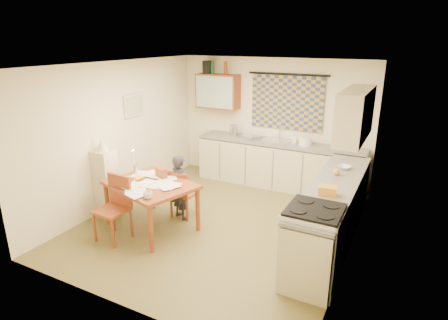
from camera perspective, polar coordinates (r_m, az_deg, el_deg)
The scene contains 44 objects.
floor at distance 6.16m, azimuth -0.57°, elevation -9.62°, with size 4.00×4.50×0.02m, color brown.
ceiling at distance 5.46m, azimuth -0.66°, elevation 14.46°, with size 4.00×4.50×0.02m, color white.
wall_back at distance 7.69m, azimuth 7.36°, elevation 5.91°, with size 4.00×0.02×2.50m, color beige.
wall_front at distance 3.96m, azimuth -16.26°, elevation -6.63°, with size 4.00×0.02×2.50m, color beige.
wall_left at distance 6.83m, azimuth -15.70°, elevation 3.83°, with size 0.02×4.50×2.50m, color beige.
wall_right at distance 5.11m, azimuth 19.73°, elevation -1.35°, with size 0.02×4.50×2.50m, color beige.
window_blind at distance 7.49m, azimuth 9.55°, elevation 8.59°, with size 1.45×0.03×1.05m, color navy.
curtain_rod at distance 7.40m, azimuth 9.72°, elevation 12.77°, with size 0.04×0.04×1.60m, color black.
wall_cabinet at distance 7.90m, azimuth -0.91°, elevation 10.43°, with size 0.90×0.34×0.70m, color maroon.
wall_cabinet_glass at distance 7.75m, azimuth -1.52°, elevation 10.28°, with size 0.84×0.02×0.64m, color #99B2A5.
upper_cabinet_right at distance 5.51m, azimuth 19.40°, elevation 6.54°, with size 0.34×1.30×0.70m, color #C3B790.
framed_print at distance 7.01m, azimuth -13.55°, elevation 8.11°, with size 0.04×0.50×0.40m, color beige.
print_canvas at distance 6.99m, azimuth -13.39°, elevation 8.10°, with size 0.01×0.42×0.32m, color silver.
counter_back at distance 7.54m, azimuth 8.22°, elevation -0.69°, with size 3.30×0.62×0.92m.
counter_right at distance 5.65m, azimuth 16.08°, elevation -7.88°, with size 0.62×2.95×0.92m.
stove at distance 4.67m, azimuth 13.25°, elevation -12.75°, with size 0.65×0.65×1.00m.
sink at distance 7.44m, azimuth 7.77°, elevation 2.53°, with size 0.55×0.45×0.10m, color silver.
tap at distance 7.55m, azimuth 8.50°, elevation 4.14°, with size 0.03×0.03×0.28m, color silver.
dish_rack at distance 7.61m, azimuth 4.01°, elevation 3.55°, with size 0.35×0.30×0.06m, color silver.
kettle at distance 7.73m, azimuth 1.53°, elevation 4.52°, with size 0.18×0.18×0.24m, color silver.
mixing_bowl at distance 7.24m, azimuth 12.29°, elevation 2.82°, with size 0.24×0.24×0.16m, color white.
soap_bottle at distance 7.34m, azimuth 10.66°, elevation 3.20°, with size 0.09×0.09×0.17m, color white.
bowl at distance 6.11m, azimuth 17.85°, elevation -1.06°, with size 0.24×0.24×0.05m, color white.
orange_bag at distance 5.03m, azimuth 15.53°, elevation -4.52°, with size 0.22×0.16×0.12m, color gold.
fruit_orange at distance 5.78m, azimuth 16.76°, elevation -1.76°, with size 0.10×0.10×0.10m, color gold.
speaker at distance 7.97m, azimuth -2.54°, elevation 13.95°, with size 0.16×0.20×0.26m, color black.
bottle_green at distance 7.92m, azimuth -1.84°, elevation 13.93°, with size 0.07×0.07×0.26m, color #195926.
bottle_brown at distance 7.77m, azimuth 0.24°, elevation 13.86°, with size 0.07×0.07×0.26m, color maroon.
dining_table at distance 5.97m, azimuth -10.95°, elevation -6.79°, with size 1.53×1.32×0.75m.
chair_far at distance 6.32m, azimuth -6.12°, elevation -6.34°, with size 0.38×0.38×0.82m.
chair_near at distance 5.82m, azimuth -16.46°, elevation -8.80°, with size 0.45×0.45×0.96m.
person at distance 6.15m, azimuth -6.71°, elevation -4.11°, with size 0.47×0.39×1.09m, color black.
shelf_stand at distance 6.53m, azimuth -17.53°, elevation -3.37°, with size 0.32×0.30×1.12m, color #C3B790.
lampshade at distance 6.32m, azimuth -18.10°, elevation 2.31°, with size 0.20×0.20×0.22m, color beige.
letter_rack at distance 5.99m, azimuth -9.55°, elevation -1.93°, with size 0.22×0.10×0.16m, color maroon.
mug at distance 5.27m, azimuth -11.55°, elevation -5.27°, with size 0.17×0.17×0.10m, color white.
magazine at distance 6.03m, azimuth -15.58°, elevation -2.89°, with size 0.23×0.30×0.03m, color maroon.
book at distance 6.10m, azimuth -13.96°, elevation -2.58°, with size 0.22×0.28×0.02m, color gold.
orange_box at distance 5.89m, azimuth -15.09°, elevation -3.30°, with size 0.12×0.08×0.04m, color gold.
eyeglasses at distance 5.53m, azimuth -12.80°, elevation -4.70°, with size 0.13×0.04×0.02m, color black.
candle_holder at distance 6.23m, azimuth -13.31°, elevation -1.30°, with size 0.06×0.06×0.18m, color silver.
candle at distance 6.15m, azimuth -13.74°, elevation 0.40°, with size 0.02×0.02×0.22m, color white.
candle_flame at distance 6.11m, azimuth -13.60°, elevation 1.48°, with size 0.02×0.02×0.02m, color #FFCC66.
papers at distance 5.79m, azimuth -11.09°, elevation -3.46°, with size 1.08×1.10×0.03m.
Camera 1 is at (2.57, -4.81, 2.86)m, focal length 30.00 mm.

